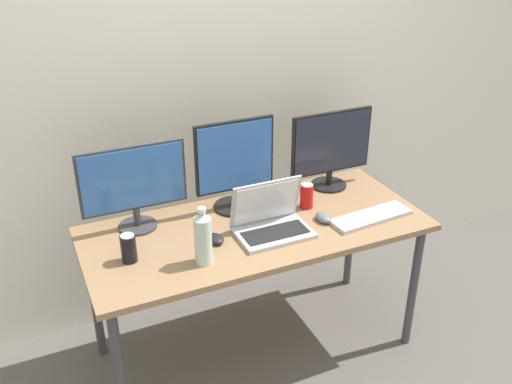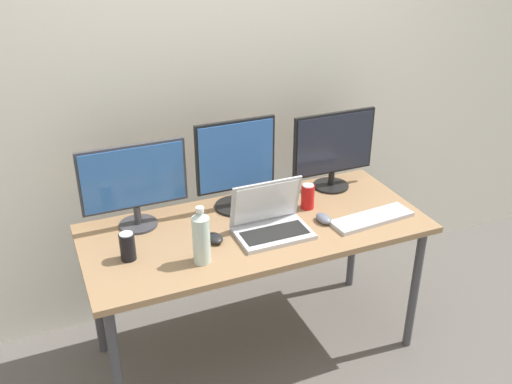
# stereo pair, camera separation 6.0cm
# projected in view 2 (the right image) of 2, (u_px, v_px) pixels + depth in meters

# --- Properties ---
(ground_plane) EXTENTS (16.00, 16.00, 0.00)m
(ground_plane) POSITION_uv_depth(u_px,v_px,m) (256.00, 347.00, 3.02)
(ground_plane) COLOR #5B5651
(wall_back) EXTENTS (7.00, 0.08, 2.60)m
(wall_back) POSITION_uv_depth(u_px,v_px,m) (211.00, 78.00, 2.91)
(wall_back) COLOR silver
(wall_back) RESTS_ON ground
(work_desk) EXTENTS (1.61, 0.70, 0.74)m
(work_desk) POSITION_uv_depth(u_px,v_px,m) (256.00, 238.00, 2.71)
(work_desk) COLOR #424247
(work_desk) RESTS_ON ground
(monitor_left) EXTENTS (0.49, 0.18, 0.41)m
(monitor_left) POSITION_uv_depth(u_px,v_px,m) (134.00, 182.00, 2.58)
(monitor_left) COLOR #38383D
(monitor_left) RESTS_ON work_desk
(monitor_center) EXTENTS (0.40, 0.22, 0.46)m
(monitor_center) POSITION_uv_depth(u_px,v_px,m) (236.00, 164.00, 2.74)
(monitor_center) COLOR black
(monitor_center) RESTS_ON work_desk
(monitor_right) EXTENTS (0.46, 0.19, 0.42)m
(monitor_right) POSITION_uv_depth(u_px,v_px,m) (334.00, 148.00, 2.95)
(monitor_right) COLOR black
(monitor_right) RESTS_ON work_desk
(laptop_silver) EXTENTS (0.34, 0.23, 0.24)m
(laptop_silver) POSITION_uv_depth(u_px,v_px,m) (270.00, 221.00, 2.61)
(laptop_silver) COLOR #B7B7BC
(laptop_silver) RESTS_ON work_desk
(keyboard_main) EXTENTS (0.42, 0.16, 0.02)m
(keyboard_main) POSITION_uv_depth(u_px,v_px,m) (372.00, 218.00, 2.73)
(keyboard_main) COLOR #B2B2B7
(keyboard_main) RESTS_ON work_desk
(mouse_by_keyboard) EXTENTS (0.08, 0.11, 0.03)m
(mouse_by_keyboard) POSITION_uv_depth(u_px,v_px,m) (215.00, 238.00, 2.55)
(mouse_by_keyboard) COLOR black
(mouse_by_keyboard) RESTS_ON work_desk
(mouse_by_laptop) EXTENTS (0.07, 0.10, 0.04)m
(mouse_by_laptop) POSITION_uv_depth(u_px,v_px,m) (324.00, 218.00, 2.71)
(mouse_by_laptop) COLOR slate
(mouse_by_laptop) RESTS_ON work_desk
(water_bottle) EXTENTS (0.08, 0.08, 0.26)m
(water_bottle) POSITION_uv_depth(u_px,v_px,m) (201.00, 237.00, 2.36)
(water_bottle) COLOR silver
(water_bottle) RESTS_ON work_desk
(soda_can_near_keyboard) EXTENTS (0.07, 0.07, 0.13)m
(soda_can_near_keyboard) POSITION_uv_depth(u_px,v_px,m) (128.00, 246.00, 2.41)
(soda_can_near_keyboard) COLOR black
(soda_can_near_keyboard) RESTS_ON work_desk
(soda_can_by_laptop) EXTENTS (0.07, 0.07, 0.13)m
(soda_can_by_laptop) POSITION_uv_depth(u_px,v_px,m) (308.00, 197.00, 2.81)
(soda_can_by_laptop) COLOR red
(soda_can_by_laptop) RESTS_ON work_desk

